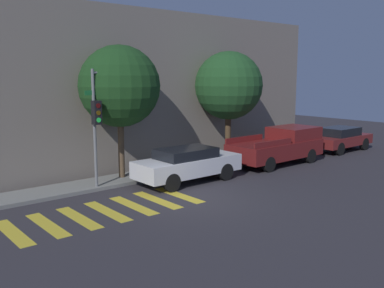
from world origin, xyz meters
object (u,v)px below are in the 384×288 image
Objects in this scene: pickup_truck at (280,146)px; tree_midblock at (229,86)px; traffic_light_pole at (106,107)px; sedan_middle at (340,138)px; tree_near_corner at (120,86)px; sedan_near_corner at (188,164)px.

tree_midblock reaches higher than pickup_truck.
sedan_middle is at bearing -4.93° from traffic_light_pole.
pickup_truck is at bearing -7.96° from traffic_light_pole.
tree_near_corner is 6.33m from tree_midblock.
tree_near_corner reaches higher than traffic_light_pole.
tree_midblock reaches higher than sedan_near_corner.
tree_midblock is (-1.63, 2.08, 2.98)m from pickup_truck.
tree_near_corner is (-13.59, 2.08, 3.22)m from sedan_middle.
tree_near_corner is 1.01× the size of tree_midblock.
pickup_truck is 8.78m from tree_near_corner.
pickup_truck is (9.06, -1.27, -2.31)m from traffic_light_pole.
traffic_light_pole is 0.82× the size of tree_near_corner.
pickup_truck is at bearing -51.94° from tree_midblock.
tree_midblock is (4.40, 2.08, 3.11)m from sedan_near_corner.
sedan_near_corner is 0.82× the size of tree_near_corner.
traffic_light_pole is 14.95m from sedan_middle.
tree_near_corner is at bearing 180.00° from tree_midblock.
traffic_light_pole reaches higher than sedan_near_corner.
sedan_near_corner is at bearing 180.00° from pickup_truck.
sedan_middle is 8.18m from tree_midblock.
tree_midblock is at bearing 128.06° from pickup_truck.
sedan_near_corner is 0.89× the size of pickup_truck.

